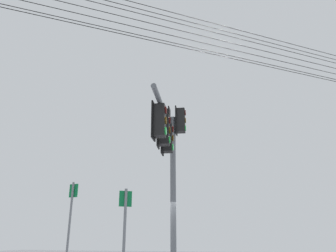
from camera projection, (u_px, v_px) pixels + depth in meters
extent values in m
cylinder|color=slate|center=(173.00, 194.00, 11.06)|extent=(0.20, 0.20, 5.56)
cylinder|color=slate|center=(165.00, 115.00, 9.87)|extent=(0.77, 4.01, 0.14)
cube|color=black|center=(181.00, 121.00, 11.90)|extent=(0.34, 0.34, 0.90)
cube|color=black|center=(176.00, 121.00, 11.92)|extent=(0.11, 0.44, 1.04)
cylinder|color=#360503|center=(185.00, 113.00, 11.98)|extent=(0.06, 0.20, 0.20)
cylinder|color=#3C2703|center=(185.00, 120.00, 11.88)|extent=(0.06, 0.20, 0.20)
cylinder|color=green|center=(186.00, 128.00, 11.78)|extent=(0.06, 0.20, 0.20)
cube|color=black|center=(165.00, 121.00, 11.98)|extent=(0.34, 0.34, 0.90)
cube|color=black|center=(169.00, 121.00, 11.96)|extent=(0.11, 0.44, 1.04)
cylinder|color=#360503|center=(160.00, 114.00, 12.10)|extent=(0.06, 0.20, 0.20)
cylinder|color=#3C2703|center=(160.00, 122.00, 12.00)|extent=(0.06, 0.20, 0.20)
cylinder|color=green|center=(160.00, 129.00, 11.90)|extent=(0.06, 0.20, 0.20)
cube|color=black|center=(168.00, 138.00, 10.26)|extent=(0.34, 0.34, 0.90)
cube|color=black|center=(162.00, 139.00, 10.28)|extent=(0.11, 0.44, 1.04)
cylinder|color=#360503|center=(173.00, 129.00, 10.34)|extent=(0.06, 0.20, 0.20)
cylinder|color=#3C2703|center=(173.00, 138.00, 10.24)|extent=(0.06, 0.20, 0.20)
cylinder|color=green|center=(173.00, 147.00, 10.14)|extent=(0.06, 0.20, 0.20)
cube|color=black|center=(164.00, 130.00, 9.50)|extent=(0.35, 0.35, 0.90)
cube|color=black|center=(158.00, 130.00, 9.51)|extent=(0.13, 0.44, 1.04)
cylinder|color=#360503|center=(170.00, 120.00, 9.58)|extent=(0.07, 0.20, 0.20)
cylinder|color=#3C2703|center=(170.00, 130.00, 9.49)|extent=(0.07, 0.20, 0.20)
cylinder|color=green|center=(170.00, 140.00, 9.39)|extent=(0.07, 0.20, 0.20)
cube|color=black|center=(160.00, 121.00, 8.74)|extent=(0.34, 0.34, 0.90)
cube|color=black|center=(154.00, 121.00, 8.77)|extent=(0.10, 0.44, 1.04)
cylinder|color=#360503|center=(166.00, 110.00, 8.82)|extent=(0.06, 0.20, 0.20)
cylinder|color=#3C2703|center=(166.00, 120.00, 8.72)|extent=(0.06, 0.20, 0.20)
cylinder|color=green|center=(166.00, 131.00, 8.62)|extent=(0.06, 0.20, 0.20)
cylinder|color=slate|center=(69.00, 233.00, 9.43)|extent=(0.07, 0.07, 2.96)
cube|color=#0C7238|center=(74.00, 191.00, 9.87)|extent=(0.29, 0.05, 0.40)
cube|color=white|center=(74.00, 191.00, 9.88)|extent=(0.23, 0.03, 0.34)
cylinder|color=slate|center=(124.00, 242.00, 7.63)|extent=(0.07, 0.07, 2.49)
cube|color=#0C7238|center=(125.00, 199.00, 8.00)|extent=(0.27, 0.21, 0.38)
cube|color=white|center=(125.00, 199.00, 8.01)|extent=(0.21, 0.16, 0.32)
cylinder|color=black|center=(194.00, 50.00, 13.39)|extent=(16.87, 14.12, 0.56)
cylinder|color=black|center=(194.00, 48.00, 13.43)|extent=(16.87, 14.12, 0.56)
cylinder|color=black|center=(194.00, 41.00, 13.54)|extent=(16.87, 14.12, 0.56)
cylinder|color=black|center=(194.00, 34.00, 13.66)|extent=(16.87, 14.12, 0.56)
cylinder|color=black|center=(194.00, 27.00, 13.77)|extent=(16.87, 14.12, 0.56)
cylinder|color=black|center=(194.00, 23.00, 13.84)|extent=(16.87, 14.12, 0.56)
cylinder|color=black|center=(193.00, 18.00, 13.92)|extent=(16.87, 14.12, 0.56)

